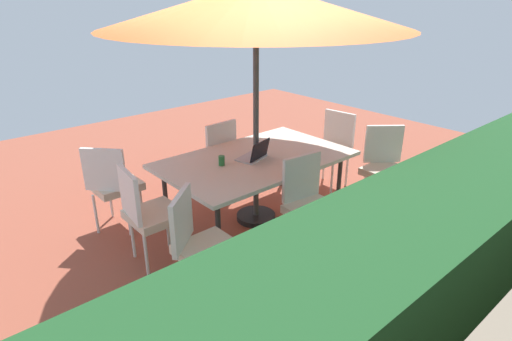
# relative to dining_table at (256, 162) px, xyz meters

# --- Properties ---
(ground_plane) EXTENTS (10.00, 10.00, 0.02)m
(ground_plane) POSITION_rel_dining_table_xyz_m (0.00, 0.00, -0.72)
(ground_plane) COLOR #9E4C38
(hedge_row) EXTENTS (6.30, 0.78, 1.37)m
(hedge_row) POSITION_rel_dining_table_xyz_m (0.00, 2.28, -0.02)
(hedge_row) COLOR #1E4C23
(hedge_row) RESTS_ON ground_plane
(dining_table) EXTENTS (2.03, 1.24, 0.75)m
(dining_table) POSITION_rel_dining_table_xyz_m (0.00, 0.00, 0.00)
(dining_table) COLOR silver
(dining_table) RESTS_ON ground_plane
(patio_umbrella) EXTENTS (2.98, 2.98, 2.49)m
(patio_umbrella) POSITION_rel_dining_table_xyz_m (0.00, 0.00, 1.57)
(patio_umbrella) COLOR #4C4C4C
(patio_umbrella) RESTS_ON ground_plane
(chair_south) EXTENTS (0.46, 0.47, 0.98)m
(chair_south) POSITION_rel_dining_table_xyz_m (-0.04, -0.82, -0.15)
(chair_south) COLOR beige
(chair_south) RESTS_ON ground_plane
(chair_northwest) EXTENTS (0.58, 0.58, 0.98)m
(chair_northwest) POSITION_rel_dining_table_xyz_m (-1.32, 0.77, -0.15)
(chair_northwest) COLOR beige
(chair_northwest) RESTS_ON ground_plane
(chair_west) EXTENTS (0.48, 0.47, 0.98)m
(chair_west) POSITION_rel_dining_table_xyz_m (-1.35, -0.05, -0.15)
(chair_west) COLOR beige
(chair_west) RESTS_ON ground_plane
(chair_northeast) EXTENTS (0.58, 0.59, 0.98)m
(chair_northeast) POSITION_rel_dining_table_xyz_m (1.24, 0.76, -0.15)
(chair_northeast) COLOR beige
(chair_northeast) RESTS_ON ground_plane
(chair_north) EXTENTS (0.47, 0.48, 0.98)m
(chair_north) POSITION_rel_dining_table_xyz_m (0.04, 0.84, -0.15)
(chair_north) COLOR beige
(chair_north) RESTS_ON ground_plane
(chair_southeast) EXTENTS (0.59, 0.59, 0.98)m
(chair_southeast) POSITION_rel_dining_table_xyz_m (1.27, -0.83, -0.15)
(chair_southeast) COLOR beige
(chair_southeast) RESTS_ON ground_plane
(chair_east) EXTENTS (0.49, 0.48, 0.98)m
(chair_east) POSITION_rel_dining_table_xyz_m (1.29, -0.02, -0.15)
(chair_east) COLOR beige
(chair_east) RESTS_ON ground_plane
(laptop) EXTENTS (0.38, 0.33, 0.21)m
(laptop) POSITION_rel_dining_table_xyz_m (0.04, 0.02, 0.09)
(laptop) COLOR #B7B7BC
(laptop) RESTS_ON dining_table
(cup) EXTENTS (0.06, 0.06, 0.10)m
(cup) POSITION_rel_dining_table_xyz_m (0.41, -0.07, 0.10)
(cup) COLOR #286B33
(cup) RESTS_ON dining_table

